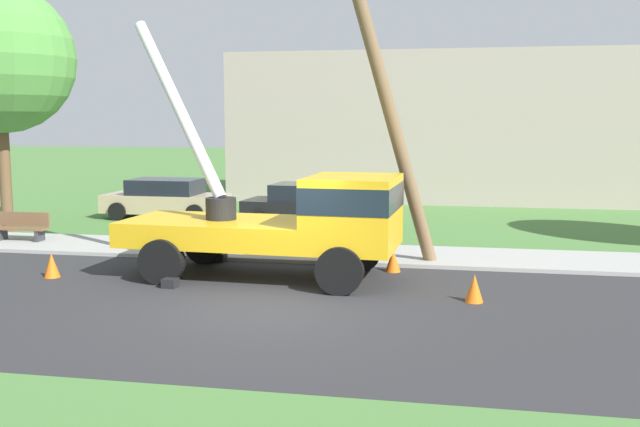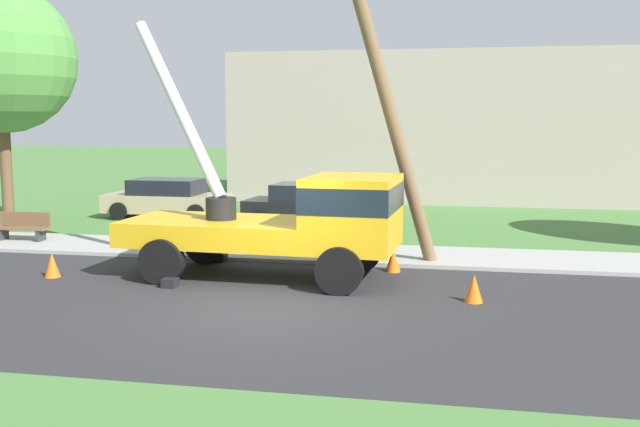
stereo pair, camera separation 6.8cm
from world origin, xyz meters
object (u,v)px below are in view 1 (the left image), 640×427
Objects in this scene: traffic_cone_ahead at (474,288)px; leaning_utility_pole at (382,82)px; park_bench at (22,228)px; parked_sedan_black at (310,205)px; utility_truck at (296,217)px; traffic_cone_curbside at (393,260)px; parked_sedan_tan at (166,199)px; traffic_cone_behind at (52,265)px.

leaning_utility_pole is at bearing 125.54° from traffic_cone_ahead.
traffic_cone_ahead is 13.47m from park_bench.
parked_sedan_black is at bearing 33.17° from park_bench.
utility_truck is 12.06× the size of traffic_cone_curbside.
utility_truck reaches higher than parked_sedan_tan.
parked_sedan_black reaches higher than traffic_cone_behind.
traffic_cone_curbside is at bearing 125.65° from traffic_cone_ahead.
traffic_cone_ahead is 14.88m from parked_sedan_tan.
utility_truck reaches higher than park_bench.
park_bench is (-1.97, -5.86, -0.25)m from parked_sedan_tan.
parked_sedan_tan is at bearing 97.81° from traffic_cone_behind.
traffic_cone_curbside is at bearing -40.84° from parked_sedan_tan.
parked_sedan_tan reaches higher than traffic_cone_ahead.
leaning_utility_pole is 4.23m from traffic_cone_curbside.
leaning_utility_pole is at bearing -7.18° from park_bench.
traffic_cone_ahead is at bearing -54.46° from leaning_utility_pole.
traffic_cone_ahead is at bearing -2.90° from traffic_cone_behind.
leaning_utility_pole is 11.78m from parked_sedan_tan.
utility_truck reaches higher than parked_sedan_black.
traffic_cone_curbside is (7.59, 2.07, 0.00)m from traffic_cone_behind.
park_bench is (-8.82, 3.02, -0.95)m from utility_truck.
park_bench reaches higher than traffic_cone_ahead.
traffic_cone_curbside is (-1.83, 2.55, 0.00)m from traffic_cone_ahead.
traffic_cone_ahead is at bearing -43.66° from parked_sedan_tan.
traffic_cone_curbside is at bearing -55.01° from leaning_utility_pole.
traffic_cone_ahead is 1.00× the size of traffic_cone_behind.
parked_sedan_tan is (-8.93, 7.72, 0.43)m from traffic_cone_curbside.
traffic_cone_behind is at bearing -115.43° from parked_sedan_black.
traffic_cone_behind is (-7.21, -2.60, -4.18)m from leaning_utility_pole.
traffic_cone_curbside is at bearing -9.68° from park_bench.
leaning_utility_pole is at bearing 124.99° from traffic_cone_curbside.
park_bench is at bearing 130.10° from traffic_cone_behind.
leaning_utility_pole is (1.70, 1.70, 3.05)m from utility_truck.
traffic_cone_behind is at bearing -49.90° from park_bench.
park_bench is (-10.52, 1.33, -3.99)m from leaning_utility_pole.
traffic_cone_ahead is 0.13× the size of parked_sedan_tan.
utility_truck is at bearing 9.37° from traffic_cone_behind.
utility_truck is 1.49× the size of parked_sedan_black.
traffic_cone_behind is 9.80m from parked_sedan_black.
traffic_cone_ahead and traffic_cone_behind have the same top height.
traffic_cone_curbside is 7.58m from parked_sedan_black.
leaning_utility_pole reaches higher than traffic_cone_curbside.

